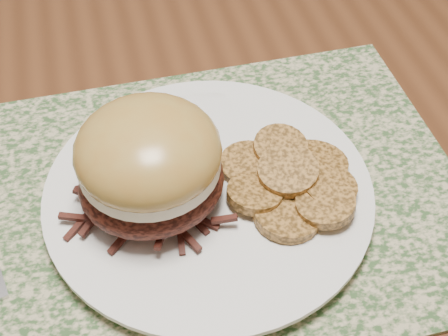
# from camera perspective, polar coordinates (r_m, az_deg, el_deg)

# --- Properties ---
(placemat) EXTENTS (0.45, 0.33, 0.00)m
(placemat) POSITION_cam_1_polar(r_m,az_deg,el_deg) (0.54, -1.78, -2.76)
(placemat) COLOR #32522A
(placemat) RESTS_ON dining_table
(dinner_plate) EXTENTS (0.26, 0.26, 0.02)m
(dinner_plate) POSITION_cam_1_polar(r_m,az_deg,el_deg) (0.53, -1.41, -2.36)
(dinner_plate) COLOR white
(dinner_plate) RESTS_ON placemat
(pork_sandwich) EXTENTS (0.14, 0.14, 0.09)m
(pork_sandwich) POSITION_cam_1_polar(r_m,az_deg,el_deg) (0.48, -6.82, 0.40)
(pork_sandwich) COLOR black
(pork_sandwich) RESTS_ON dinner_plate
(roasted_potatoes) EXTENTS (0.13, 0.14, 0.03)m
(roasted_potatoes) POSITION_cam_1_polar(r_m,az_deg,el_deg) (0.52, 6.17, -1.10)
(roasted_potatoes) COLOR #A26D2F
(roasted_potatoes) RESTS_ON dinner_plate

